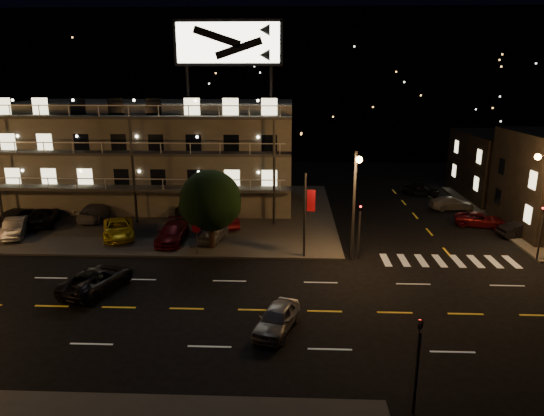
{
  "coord_description": "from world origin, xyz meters",
  "views": [
    {
      "loc": [
        3.99,
        -25.35,
        13.13
      ],
      "look_at": [
        2.65,
        8.0,
        3.93
      ],
      "focal_mm": 32.0,
      "sensor_mm": 36.0,
      "label": 1
    }
  ],
  "objects_px": {
    "lot_car_7": "(96,212)",
    "road_car_east": "(277,318)",
    "lot_car_2": "(118,229)",
    "tree": "(210,202)",
    "side_car_0": "(522,230)",
    "lot_car_4": "(214,232)",
    "road_car_west": "(97,279)"
  },
  "relations": [
    {
      "from": "lot_car_7",
      "to": "road_car_east",
      "type": "relative_size",
      "value": 1.28
    },
    {
      "from": "lot_car_2",
      "to": "tree",
      "type": "bearing_deg",
      "value": -35.59
    },
    {
      "from": "lot_car_7",
      "to": "side_car_0",
      "type": "height_order",
      "value": "lot_car_7"
    },
    {
      "from": "lot_car_2",
      "to": "road_car_east",
      "type": "bearing_deg",
      "value": -67.26
    },
    {
      "from": "lot_car_7",
      "to": "tree",
      "type": "bearing_deg",
      "value": 150.61
    },
    {
      "from": "lot_car_2",
      "to": "road_car_east",
      "type": "xyz_separation_m",
      "value": [
        13.54,
        -14.36,
        -0.18
      ]
    },
    {
      "from": "lot_car_4",
      "to": "road_car_east",
      "type": "relative_size",
      "value": 0.98
    },
    {
      "from": "lot_car_4",
      "to": "road_car_east",
      "type": "xyz_separation_m",
      "value": [
        5.59,
        -14.08,
        -0.14
      ]
    },
    {
      "from": "tree",
      "to": "lot_car_7",
      "type": "distance_m",
      "value": 14.14
    },
    {
      "from": "side_car_0",
      "to": "road_car_west",
      "type": "xyz_separation_m",
      "value": [
        -31.37,
        -11.61,
        0.11
      ]
    },
    {
      "from": "tree",
      "to": "lot_car_4",
      "type": "distance_m",
      "value": 3.51
    },
    {
      "from": "tree",
      "to": "lot_car_7",
      "type": "relative_size",
      "value": 1.18
    },
    {
      "from": "side_car_0",
      "to": "lot_car_4",
      "type": "bearing_deg",
      "value": 83.62
    },
    {
      "from": "lot_car_2",
      "to": "lot_car_4",
      "type": "relative_size",
      "value": 1.3
    },
    {
      "from": "lot_car_2",
      "to": "road_car_west",
      "type": "bearing_deg",
      "value": -98.51
    },
    {
      "from": "road_car_east",
      "to": "tree",
      "type": "bearing_deg",
      "value": 131.95
    },
    {
      "from": "side_car_0",
      "to": "lot_car_2",
      "type": "bearing_deg",
      "value": 82.06
    },
    {
      "from": "lot_car_4",
      "to": "road_car_west",
      "type": "relative_size",
      "value": 0.75
    },
    {
      "from": "tree",
      "to": "road_car_west",
      "type": "height_order",
      "value": "tree"
    },
    {
      "from": "side_car_0",
      "to": "road_car_east",
      "type": "xyz_separation_m",
      "value": [
        -19.94,
        -16.1,
        0.06
      ]
    },
    {
      "from": "lot_car_4",
      "to": "road_car_east",
      "type": "distance_m",
      "value": 15.15
    },
    {
      "from": "road_car_east",
      "to": "road_car_west",
      "type": "height_order",
      "value": "road_car_west"
    },
    {
      "from": "lot_car_4",
      "to": "road_car_east",
      "type": "height_order",
      "value": "lot_car_4"
    },
    {
      "from": "lot_car_2",
      "to": "lot_car_7",
      "type": "bearing_deg",
      "value": 106.9
    },
    {
      "from": "lot_car_2",
      "to": "lot_car_7",
      "type": "relative_size",
      "value": 1.0
    },
    {
      "from": "lot_car_2",
      "to": "lot_car_4",
      "type": "distance_m",
      "value": 7.96
    },
    {
      "from": "lot_car_4",
      "to": "road_car_west",
      "type": "xyz_separation_m",
      "value": [
        -5.84,
        -9.59,
        -0.09
      ]
    },
    {
      "from": "lot_car_2",
      "to": "road_car_east",
      "type": "distance_m",
      "value": 19.74
    },
    {
      "from": "tree",
      "to": "lot_car_4",
      "type": "relative_size",
      "value": 1.54
    },
    {
      "from": "road_car_east",
      "to": "lot_car_2",
      "type": "bearing_deg",
      "value": 151.11
    },
    {
      "from": "lot_car_7",
      "to": "road_car_east",
      "type": "bearing_deg",
      "value": 133.48
    },
    {
      "from": "lot_car_2",
      "to": "side_car_0",
      "type": "xyz_separation_m",
      "value": [
        33.48,
        1.74,
        -0.24
      ]
    }
  ]
}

